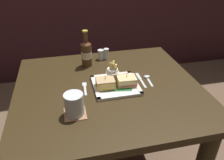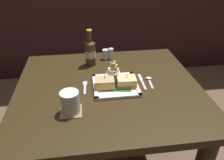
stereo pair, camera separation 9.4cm
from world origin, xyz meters
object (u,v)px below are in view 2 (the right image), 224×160
Objects in this scene: pepper_shaker at (111,54)px; fork at (85,86)px; beer_bottle at (90,52)px; spoon at (149,80)px; sandwich_half_left at (105,83)px; water_glass at (70,103)px; salt_shaker at (105,55)px; square_plate at (115,85)px; sandwich_half_right at (127,82)px; dining_table at (109,108)px; fries_cup at (113,72)px; knife at (142,81)px.

fork is at bearing -119.30° from pepper_shaker.
beer_bottle is 1.94× the size of spoon.
sandwich_half_left is 0.38m from pepper_shaker.
water_glass is 0.59m from salt_shaker.
square_plate is 2.32× the size of sandwich_half_right.
square_plate is 0.07m from sandwich_half_right.
dining_table is at bearing -172.88° from spoon.
dining_table is 13.83× the size of pepper_shaker.
fries_cup is 1.73× the size of salt_shaker.
water_glass is 0.46m from knife.
knife is 0.04m from spoon.
sandwich_half_left is at bearing -167.37° from square_plate.
pepper_shaker is (-0.04, 0.37, -0.00)m from sandwich_half_right.
fries_cup is 0.31m from pepper_shaker.
fork is (-0.05, -0.27, -0.09)m from beer_bottle.
pepper_shaker reaches higher than salt_shaker.
beer_bottle is at bearing 112.54° from square_plate.
water_glass reaches higher than spoon.
sandwich_half_right reaches higher than pepper_shaker.
dining_table is 0.21m from sandwich_half_right.
fries_cup is 0.69× the size of knife.
pepper_shaker is at bearing 95.60° from sandwich_half_right.
sandwich_half_right is 0.62× the size of knife.
square_plate reaches higher than dining_table.
dining_table is 14.92× the size of salt_shaker.
spoon is (0.32, -0.25, -0.08)m from beer_bottle.
fries_cup is 0.50× the size of beer_bottle.
sandwich_half_left reaches higher than fork.
dining_table is 5.99× the size of knife.
fries_cup reaches higher than spoon.
water_glass is (-0.20, -0.20, 0.20)m from dining_table.
water_glass is 0.60m from pepper_shaker.
knife is (0.19, 0.03, 0.15)m from dining_table.
sandwich_half_right reaches higher than square_plate.
spoon is (0.04, 0.00, 0.00)m from knife.
spoon is at bearing -55.62° from salt_shaker.
salt_shaker reaches higher than dining_table.
sandwich_half_right is at bearing 30.78° from water_glass.
sandwich_half_right is 0.10m from fries_cup.
salt_shaker reaches higher than knife.
fries_cup reaches higher than sandwich_half_left.
fries_cup reaches higher than fork.
fork is (-0.17, 0.02, -0.01)m from square_plate.
square_plate is 3.33× the size of pepper_shaker.
square_plate is 0.36m from pepper_shaker.
dining_table is 7.79× the size of fork.
square_plate is 2.31× the size of water_glass.
spoon is 0.38m from salt_shaker.
salt_shaker is at bearing 86.47° from dining_table.
fork is at bearing 71.38° from water_glass.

